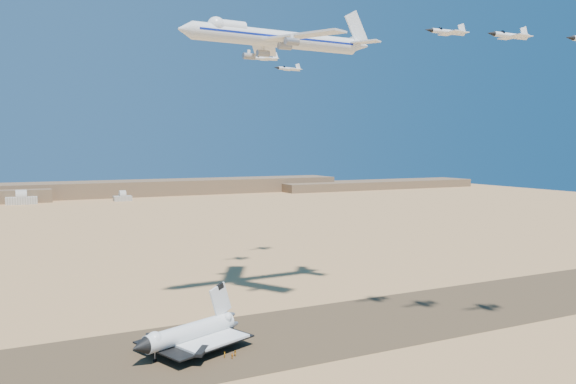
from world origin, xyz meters
name	(u,v)px	position (x,y,z in m)	size (l,w,h in m)	color
ground	(258,340)	(0.00, 0.00, 0.00)	(1200.00, 1200.00, 0.00)	#B57F50
runway	(258,340)	(0.00, 0.00, 0.03)	(600.00, 50.00, 0.06)	brown
ridgeline	(137,190)	(65.32, 527.31, 7.63)	(960.00, 90.00, 18.00)	brown
hangars	(17,200)	(-64.00, 478.43, 4.83)	(200.50, 29.50, 30.00)	beige
shuttle	(189,335)	(-21.33, 0.38, 4.80)	(36.72, 30.55, 17.86)	white
carrier_747	(273,38)	(19.07, 30.60, 97.44)	(76.24, 59.14, 19.02)	white
crew_a	(225,355)	(-14.04, -9.49, 0.90)	(0.61, 0.40, 1.67)	orange
crew_b	(235,353)	(-10.94, -9.57, 0.90)	(0.82, 0.47, 1.68)	orange
crew_c	(232,356)	(-12.41, -11.10, 0.85)	(0.93, 0.48, 1.59)	orange
chase_jet_a	(447,32)	(54.04, -20.16, 93.63)	(15.19, 8.11, 3.78)	white
chase_jet_b	(509,35)	(66.37, -32.73, 91.39)	(16.06, 8.46, 4.00)	white
chase_jet_d	(264,58)	(35.35, 75.96, 97.87)	(15.08, 8.19, 3.76)	white
chase_jet_e	(289,69)	(58.27, 97.81, 97.47)	(15.78, 8.79, 3.95)	white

